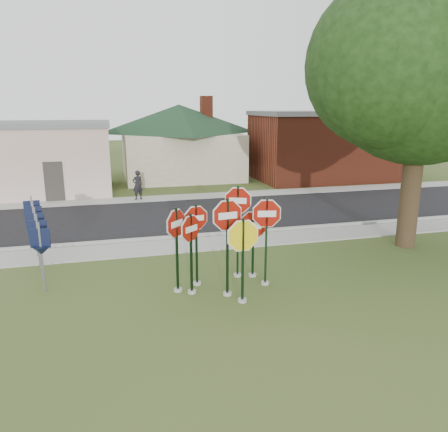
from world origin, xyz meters
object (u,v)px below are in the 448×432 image
object	(u,v)px
oak_tree	(425,58)
pedestrian	(138,185)
stop_sign_left	(191,243)
stop_sign_center	(227,232)
stop_sign_yellow	(243,249)

from	to	relation	value
oak_tree	pedestrian	xyz separation A→B (m)	(-9.12, 10.70, -5.79)
pedestrian	stop_sign_left	bearing A→B (deg)	69.40
stop_sign_center	stop_sign_yellow	xyz separation A→B (m)	(0.28, -0.52, -0.33)
pedestrian	stop_sign_yellow	bearing A→B (deg)	74.17
stop_sign_yellow	stop_sign_left	size ratio (longest dim) A/B	1.02
stop_sign_center	stop_sign_left	world-z (taller)	stop_sign_center
stop_sign_left	pedestrian	xyz separation A→B (m)	(-0.61, 12.90, -0.58)
stop_sign_center	stop_sign_yellow	distance (m)	0.67
stop_sign_yellow	pedestrian	world-z (taller)	stop_sign_yellow
oak_tree	stop_sign_yellow	bearing A→B (deg)	-157.05
stop_sign_yellow	pedestrian	size ratio (longest dim) A/B	1.50
stop_sign_yellow	oak_tree	size ratio (longest dim) A/B	0.22
stop_sign_yellow	pedestrian	xyz separation A→B (m)	(-1.81, 13.80, -0.62)
stop_sign_center	stop_sign_left	bearing A→B (deg)	157.74
pedestrian	oak_tree	bearing A→B (deg)	107.13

